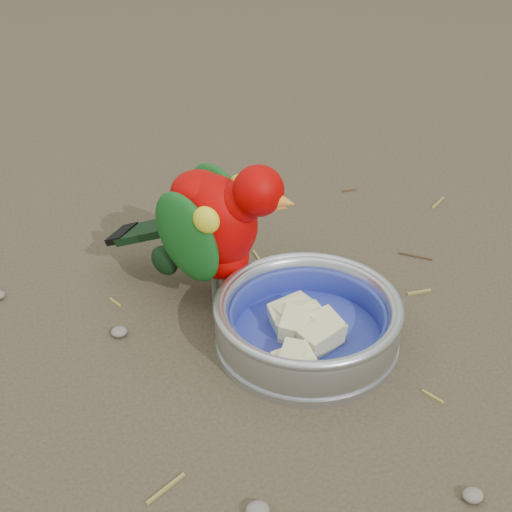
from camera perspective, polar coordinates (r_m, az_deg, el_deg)
name	(u,v)px	position (r m, az deg, el deg)	size (l,w,h in m)	color
ground	(256,407)	(0.85, 0.02, -10.90)	(60.00, 60.00, 0.00)	#443829
food_bowl	(307,339)	(0.92, 3.72, -6.06)	(0.21, 0.21, 0.02)	#B2B2BA
bowl_wall	(308,319)	(0.90, 3.79, -4.58)	(0.21, 0.21, 0.04)	#B2B2BA
fruit_wedges	(308,324)	(0.91, 3.77, -4.93)	(0.13, 0.13, 0.03)	beige
lory_parrot	(216,233)	(0.95, -2.95, 1.68)	(0.11, 0.23, 0.19)	#AE0100
ground_debris	(245,357)	(0.90, -0.81, -7.38)	(0.90, 0.80, 0.01)	olive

